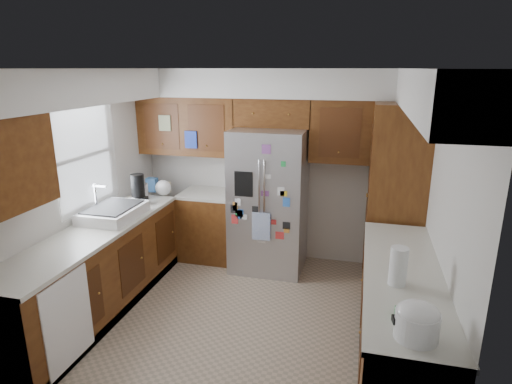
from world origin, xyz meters
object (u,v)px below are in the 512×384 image
fridge (269,201)px  paper_towel (398,266)px  rice_cooker (417,320)px  pantry (395,197)px

fridge → paper_towel: bearing=-53.1°
paper_towel → rice_cooker: bearing=-84.0°
fridge → rice_cooker: fridge is taller
fridge → rice_cooker: (1.50, -2.58, 0.14)m
pantry → fridge: (-1.50, 0.05, -0.17)m
pantry → paper_towel: size_ratio=7.17×
rice_cooker → paper_towel: paper_towel is taller
pantry → paper_towel: (-0.07, -1.85, -0.01)m
paper_towel → fridge: bearing=126.9°
pantry → fridge: 1.51m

